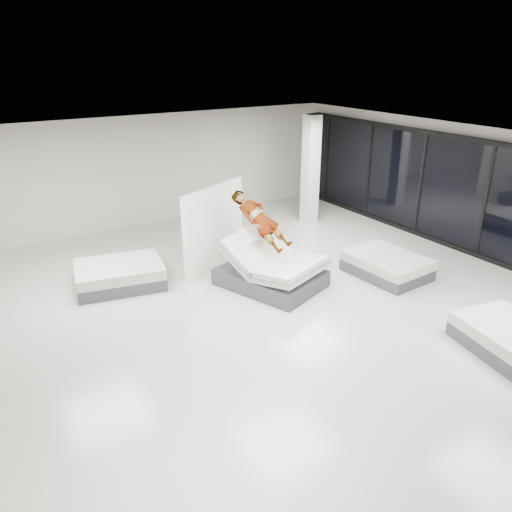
% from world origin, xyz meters
% --- Properties ---
extents(room, '(14.00, 14.04, 3.20)m').
position_xyz_m(room, '(0.00, 0.00, 1.60)').
color(room, beige).
rests_on(room, ground).
extents(hero_bed, '(2.21, 2.53, 1.26)m').
position_xyz_m(hero_bed, '(0.54, 1.40, 0.39)').
color(hero_bed, '#3C3C42').
rests_on(hero_bed, floor).
extents(person, '(1.05, 1.55, 1.51)m').
position_xyz_m(person, '(0.44, 1.70, 1.27)').
color(person, slate).
rests_on(person, hero_bed).
extents(remote, '(0.09, 0.15, 0.08)m').
position_xyz_m(remote, '(0.76, 1.44, 1.07)').
color(remote, black).
rests_on(remote, person).
extents(divider_panel, '(2.03, 1.03, 2.00)m').
position_xyz_m(divider_panel, '(-0.01, 3.01, 1.00)').
color(divider_panel, white).
rests_on(divider_panel, floor).
extents(flat_bed_right_far, '(1.43, 1.85, 0.49)m').
position_xyz_m(flat_bed_right_far, '(3.14, 0.43, 0.24)').
color(flat_bed_right_far, '#3C3C42').
rests_on(flat_bed_right_far, floor).
extents(flat_bed_right_near, '(1.62, 1.95, 0.47)m').
position_xyz_m(flat_bed_right_near, '(2.60, -3.01, 0.24)').
color(flat_bed_right_near, '#3C3C42').
rests_on(flat_bed_right_near, floor).
extents(flat_bed_left_far, '(2.11, 1.74, 0.51)m').
position_xyz_m(flat_bed_left_far, '(-2.30, 3.22, 0.26)').
color(flat_bed_left_far, '#3C3C42').
rests_on(flat_bed_left_far, floor).
extents(column, '(0.40, 0.40, 3.20)m').
position_xyz_m(column, '(4.00, 4.50, 1.60)').
color(column, silver).
rests_on(column, floor).
extents(storefront_glazing, '(0.12, 13.40, 2.92)m').
position_xyz_m(storefront_glazing, '(5.90, 0.00, 1.45)').
color(storefront_glazing, '#1E2233').
rests_on(storefront_glazing, floor).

